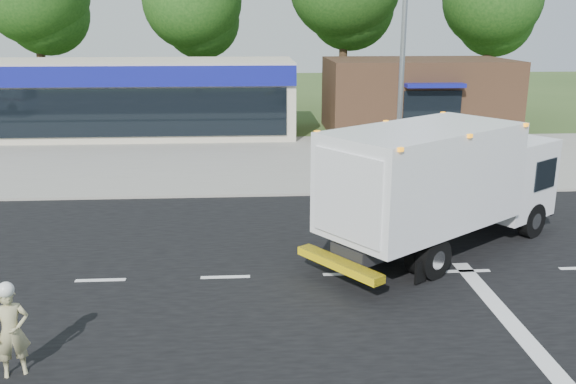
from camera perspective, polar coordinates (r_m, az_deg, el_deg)
name	(u,v)px	position (r m, az deg, el deg)	size (l,w,h in m)	color
ground	(347,275)	(15.24, 5.56, -7.70)	(120.00, 120.00, 0.00)	#385123
road_asphalt	(347,274)	(15.24, 5.56, -7.69)	(60.00, 14.00, 0.02)	black
sidewalk	(313,186)	(22.91, 2.40, 0.59)	(60.00, 2.40, 0.12)	gray
parking_apron	(301,154)	(28.54, 1.21, 3.54)	(60.00, 9.00, 0.02)	gray
lane_markings	(415,296)	(14.31, 11.84, -9.53)	(55.20, 7.00, 0.01)	silver
ems_box_truck	(443,179)	(16.57, 14.26, 1.19)	(7.82, 6.59, 3.50)	black
emergency_worker	(11,330)	(11.86, -24.48, -11.66)	(0.71, 0.60, 1.77)	tan
retail_strip_mall	(127,98)	(34.62, -14.80, 8.55)	(18.00, 6.20, 4.00)	beige
brown_storefront	(417,95)	(35.27, 11.95, 8.83)	(10.00, 6.70, 4.00)	#382316
traffic_signal_pole	(384,54)	(21.93, 8.99, 12.63)	(3.51, 0.25, 8.00)	gray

